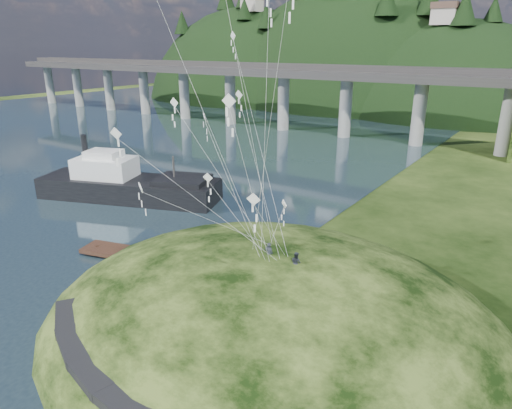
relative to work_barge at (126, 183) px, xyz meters
The scene contains 10 objects.
ground 27.11m from the work_barge, 33.45° to the right, with size 320.00×320.00×0.00m, color black.
water 51.74m from the work_barge, 163.02° to the left, with size 240.00×240.00×0.00m, color #283D4A.
grass_hill 33.35m from the work_barge, 22.88° to the right, with size 36.00×32.00×13.00m.
footpath 38.83m from the work_barge, 39.38° to the right, with size 22.29×5.84×0.83m.
bridge 55.83m from the work_barge, 94.05° to the left, with size 160.00×11.00×15.00m.
far_ridge 109.73m from the work_barge, 101.09° to the left, with size 153.00×70.00×94.50m.
work_barge is the anchor object (origin of this frame).
wooden_dock 20.53m from the work_barge, 32.69° to the right, with size 16.15×6.53×1.15m.
kite_flyers 34.05m from the work_barge, 21.58° to the right, with size 3.06×0.80×1.70m.
kite_swarm 32.93m from the work_barge, 27.60° to the right, with size 15.70×16.24×19.82m.
Camera 1 is at (23.45, -22.48, 19.12)m, focal length 32.00 mm.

